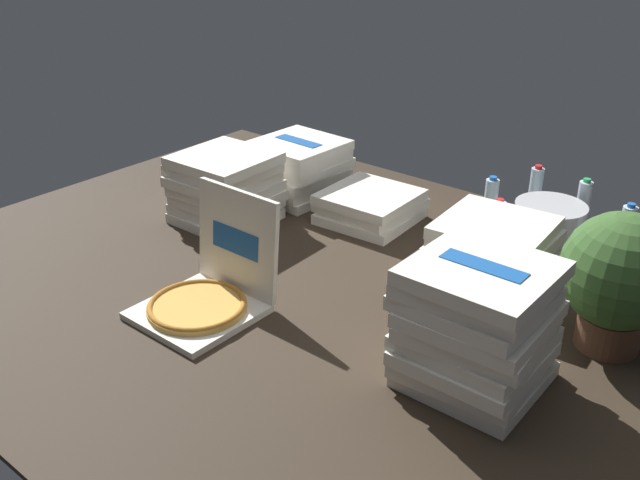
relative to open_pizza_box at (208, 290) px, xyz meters
The scene contains 16 objects.
ground_plane 0.41m from the open_pizza_box, 62.21° to the left, with size 3.20×2.40×0.02m, color #2D2319.
open_pizza_box is the anchor object (origin of this frame).
pizza_stack_center_far 1.04m from the open_pizza_box, 48.03° to the left, with size 0.41×0.42×0.27m.
pizza_stack_right_far 1.10m from the open_pizza_box, 114.69° to the left, with size 0.43×0.43×0.27m.
pizza_stack_left_mid 0.76m from the open_pizza_box, 131.64° to the left, with size 0.42×0.42×0.31m.
pizza_stack_left_far 0.95m from the open_pizza_box, 13.48° to the left, with size 0.42×0.41×0.40m.
pizza_stack_right_near 0.98m from the open_pizza_box, 90.64° to the left, with size 0.40×0.41×0.13m.
ice_bucket 1.44m from the open_pizza_box, 60.83° to the left, with size 0.29×0.29×0.18m, color #B7BABF.
water_bottle_0 1.52m from the open_pizza_box, 49.64° to the left, with size 0.06×0.06×0.24m.
water_bottle_1 1.31m from the open_pizza_box, 70.31° to the left, with size 0.06×0.06×0.24m.
water_bottle_2 1.65m from the open_pizza_box, 62.64° to the left, with size 0.06×0.06×0.24m.
water_bottle_3 1.58m from the open_pizza_box, 70.33° to the left, with size 0.06×0.06×0.24m.
water_bottle_4 1.18m from the open_pizza_box, 60.74° to the left, with size 0.06×0.06×0.24m.
water_bottle_5 1.64m from the open_pizza_box, 52.99° to the left, with size 0.06×0.06×0.24m.
water_bottle_6 1.24m from the open_pizza_box, 53.09° to the left, with size 0.06×0.06×0.24m.
potted_plant 1.35m from the open_pizza_box, 30.01° to the left, with size 0.37×0.37×0.46m.
Camera 1 is at (1.48, -1.75, 1.33)m, focal length 39.79 mm.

